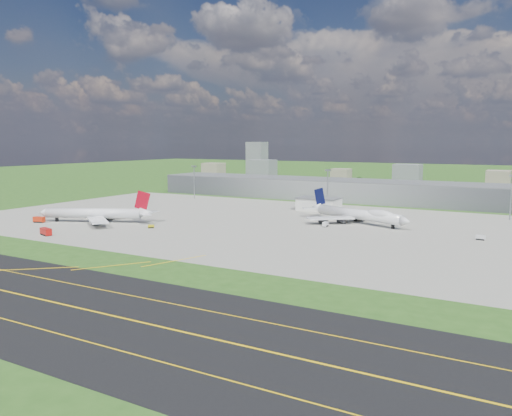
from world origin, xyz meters
The scene contains 25 objects.
ground centered at (0.00, 150.00, 0.00)m, with size 1400.00×1400.00×0.00m, color #2A531A.
taxiway centered at (0.00, -110.00, 0.03)m, with size 1400.00×60.00×0.06m, color black.
apron centered at (10.00, 40.00, 0.04)m, with size 360.00×190.00×0.08m, color gray.
terminal centered at (0.00, 165.00, 7.50)m, with size 300.00×42.00×15.00m, color gray.
ops_building centered at (10.00, 100.00, 4.00)m, with size 26.00×16.00×8.00m, color silver.
mast_west centered at (-100.00, 115.00, 17.71)m, with size 3.50×2.00×25.90m.
mast_center centered at (10.00, 115.00, 17.71)m, with size 3.50×2.00×25.90m.
mast_east centered at (120.00, 115.00, 17.71)m, with size 3.50×2.00×25.90m.
airliner_red_twin centered at (-78.72, -4.16, 4.79)m, with size 61.93×46.69×17.97m.
airliner_blue_quad centered at (48.19, 62.56, 4.91)m, with size 64.63×49.23×17.66m.
fire_truck centered at (-70.76, -44.18, 1.71)m, with size 8.19×4.99×3.42m.
crash_tender centered at (-106.11, -20.76, 1.61)m, with size 6.64×4.22×3.22m.
tug_yellow centered at (-40.50, -4.40, 0.87)m, with size 3.70×3.58×1.66m.
van_white_near centered at (36.51, 43.53, 1.21)m, with size 2.38×4.76×2.39m.
van_white_far centered at (111.06, 43.84, 1.10)m, with size 4.23×2.28×2.16m.
bldg_far_w centered at (-220.00, 320.00, 9.00)m, with size 24.00×20.00×18.00m, color gray.
bldg_w centered at (-140.00, 300.00, 12.00)m, with size 28.00×22.00×24.00m, color slate.
bldg_cw centered at (-60.00, 340.00, 7.00)m, with size 20.00×18.00×14.00m, color gray.
bldg_c centered at (20.00, 310.00, 11.00)m, with size 26.00×20.00×22.00m, color slate.
bldg_ce centered at (100.00, 350.00, 8.00)m, with size 22.00×24.00×16.00m, color gray.
bldg_tall_w centered at (-180.00, 360.00, 22.00)m, with size 22.00×20.00×44.00m, color slate.
tree_far_w centered at (-200.00, 270.00, 5.18)m, with size 7.20×7.20×8.80m.
tree_w centered at (-110.00, 265.00, 4.86)m, with size 6.75×6.75×8.25m.
tree_c centered at (-20.00, 280.00, 5.84)m, with size 8.10×8.10×9.90m.
tree_e centered at (70.00, 275.00, 5.51)m, with size 7.65×7.65×9.35m.
Camera 1 is at (130.10, -199.35, 44.24)m, focal length 35.00 mm.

